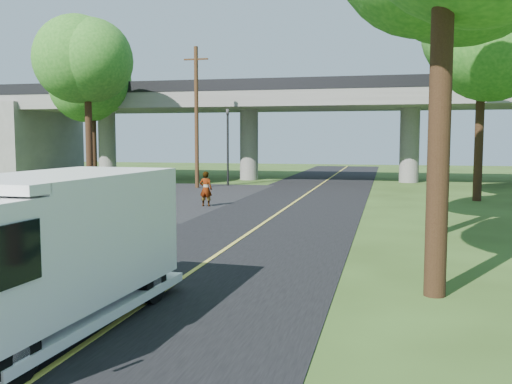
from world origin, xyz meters
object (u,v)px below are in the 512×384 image
(step_van, at_px, (42,248))
(pedestrian, at_px, (206,189))
(utility_pole, at_px, (197,116))
(red_sedan, at_px, (133,181))
(tree_right_far, at_px, (488,35))
(traffic_signal, at_px, (228,138))
(tree_left_lot, at_px, (89,63))
(tree_left_far, at_px, (93,81))

(step_van, height_order, pedestrian, step_van)
(utility_pole, height_order, red_sedan, utility_pole)
(tree_right_far, relative_size, pedestrian, 6.59)
(traffic_signal, xyz_separation_m, red_sedan, (-4.45, -5.22, -2.55))
(utility_pole, xyz_separation_m, pedestrian, (3.70, -9.51, -3.76))
(tree_left_lot, xyz_separation_m, pedestrian, (9.99, -7.34, -7.07))
(step_van, bearing_deg, pedestrian, 102.63)
(utility_pole, relative_size, tree_left_lot, 0.86)
(utility_pole, xyz_separation_m, tree_right_far, (16.71, -4.16, 3.71))
(utility_pole, distance_m, step_van, 27.70)
(tree_left_far, height_order, red_sedan, tree_left_far)
(tree_left_lot, bearing_deg, utility_pole, 18.97)
(tree_left_lot, bearing_deg, pedestrian, -36.31)
(step_van, distance_m, red_sedan, 25.36)
(tree_right_far, distance_m, tree_left_far, 27.22)
(tree_right_far, relative_size, red_sedan, 2.46)
(tree_left_far, xyz_separation_m, step_van, (15.81, -30.56, -6.04))
(red_sedan, bearing_deg, tree_left_far, 52.12)
(tree_right_far, relative_size, tree_left_lot, 1.05)
(tree_left_lot, bearing_deg, step_van, -62.45)
(tree_right_far, bearing_deg, tree_left_lot, 175.03)
(traffic_signal, bearing_deg, red_sedan, -130.46)
(step_van, bearing_deg, tree_right_far, 69.03)
(red_sedan, relative_size, pedestrian, 2.68)
(traffic_signal, xyz_separation_m, utility_pole, (-1.50, -2.00, 1.40))
(utility_pole, bearing_deg, tree_left_lot, -161.03)
(step_van, xyz_separation_m, pedestrian, (-2.82, 17.22, -0.58))
(tree_left_lot, distance_m, tree_left_far, 6.72)
(traffic_signal, relative_size, step_van, 0.82)
(tree_left_lot, bearing_deg, red_sedan, -17.43)
(tree_right_far, relative_size, step_van, 1.74)
(tree_left_far, xyz_separation_m, pedestrian, (12.99, -13.34, -6.62))
(tree_left_far, bearing_deg, traffic_signal, -9.65)
(tree_right_far, bearing_deg, tree_left_far, 162.90)
(red_sedan, bearing_deg, pedestrian, -123.30)
(traffic_signal, height_order, tree_left_lot, tree_left_lot)
(tree_left_lot, xyz_separation_m, step_van, (12.81, -24.56, -6.49))
(traffic_signal, xyz_separation_m, tree_left_far, (-10.79, 1.84, 4.25))
(traffic_signal, bearing_deg, tree_right_far, -22.07)
(tree_left_far, distance_m, red_sedan, 11.67)
(tree_left_lot, relative_size, red_sedan, 2.35)
(tree_right_far, xyz_separation_m, tree_left_far, (-26.00, 8.00, -0.85))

